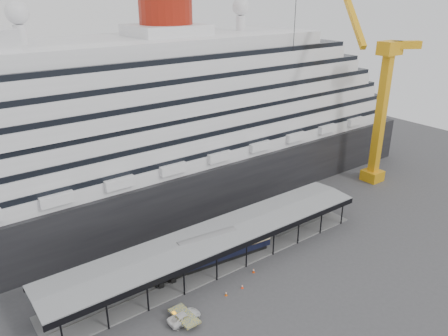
% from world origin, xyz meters
% --- Properties ---
extents(ground, '(200.00, 200.00, 0.00)m').
position_xyz_m(ground, '(0.00, 0.00, 0.00)').
color(ground, '#3C3C3F').
rests_on(ground, ground).
extents(cruise_ship, '(130.00, 30.00, 43.90)m').
position_xyz_m(cruise_ship, '(0.05, 32.00, 18.35)').
color(cruise_ship, black).
rests_on(cruise_ship, ground).
extents(platform_canopy, '(56.00, 9.18, 5.30)m').
position_xyz_m(platform_canopy, '(0.00, 5.00, 2.36)').
color(platform_canopy, slate).
rests_on(platform_canopy, ground).
extents(crane_yellow, '(23.83, 18.78, 47.60)m').
position_xyz_m(crane_yellow, '(47.06, 10.54, 19.96)').
color(crane_yellow, orange).
rests_on(crane_yellow, ground).
extents(port_truck, '(4.67, 2.29, 1.28)m').
position_xyz_m(port_truck, '(-11.55, -3.70, 0.64)').
color(port_truck, white).
rests_on(port_truck, ground).
extents(pullman_carriage, '(22.66, 5.31, 22.07)m').
position_xyz_m(pullman_carriage, '(-1.74, 5.00, 2.68)').
color(pullman_carriage, black).
rests_on(pullman_carriage, ground).
extents(traffic_cone_left, '(0.42, 0.42, 0.66)m').
position_xyz_m(traffic_cone_left, '(-1.04, -2.96, 0.33)').
color(traffic_cone_left, '#FB370D').
rests_on(traffic_cone_left, ground).
extents(traffic_cone_mid, '(0.38, 0.38, 0.72)m').
position_xyz_m(traffic_cone_mid, '(-3.97, -2.86, 0.36)').
color(traffic_cone_mid, '#D0520B').
rests_on(traffic_cone_mid, ground).
extents(traffic_cone_right, '(0.47, 0.47, 0.77)m').
position_xyz_m(traffic_cone_right, '(2.81, -0.99, 0.38)').
color(traffic_cone_right, '#D4400B').
rests_on(traffic_cone_right, ground).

